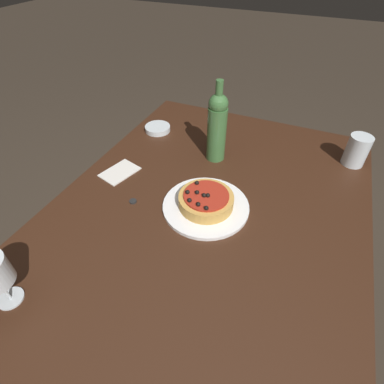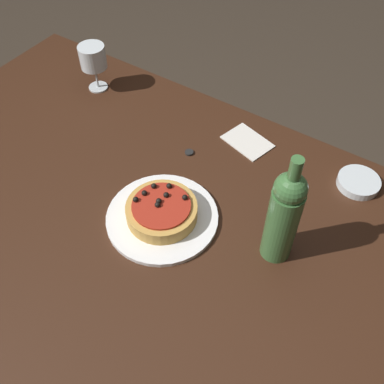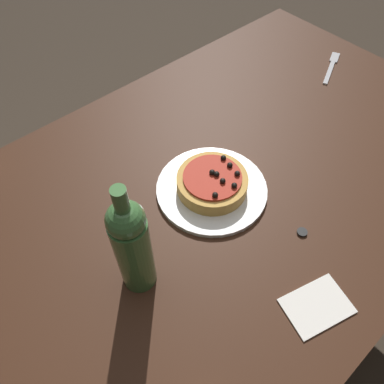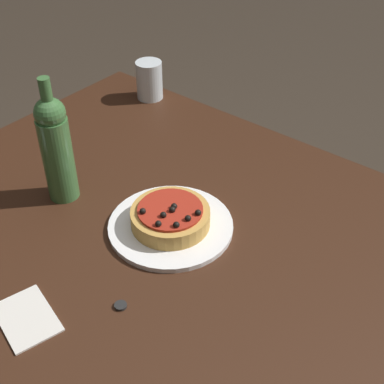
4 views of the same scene
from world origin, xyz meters
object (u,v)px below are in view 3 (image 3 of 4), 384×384
object	(u,v)px
dinner_plate	(212,189)
fork	(332,66)
wine_bottle	(132,245)
bottle_cap	(302,232)
pizza	(212,182)
dining_table	(233,189)

from	to	relation	value
dinner_plate	fork	bearing A→B (deg)	-170.02
wine_bottle	bottle_cap	distance (m)	0.40
dinner_plate	pizza	distance (m)	0.03
dinner_plate	fork	world-z (taller)	dinner_plate
dining_table	wine_bottle	size ratio (longest dim) A/B	4.89
fork	bottle_cap	world-z (taller)	bottle_cap
dining_table	fork	xyz separation A→B (m)	(-0.57, -0.11, 0.08)
pizza	fork	xyz separation A→B (m)	(-0.66, -0.12, -0.03)
pizza	bottle_cap	world-z (taller)	pizza
dining_table	fork	world-z (taller)	fork
dining_table	bottle_cap	distance (m)	0.25
fork	dinner_plate	bearing A→B (deg)	165.36
dining_table	wine_bottle	distance (m)	0.43
dinner_plate	bottle_cap	size ratio (longest dim) A/B	11.52
dinner_plate	pizza	world-z (taller)	pizza
pizza	fork	distance (m)	0.68
dining_table	dinner_plate	world-z (taller)	dinner_plate
bottle_cap	dinner_plate	bearing A→B (deg)	-72.62
dinner_plate	wine_bottle	world-z (taller)	wine_bottle
dinner_plate	fork	size ratio (longest dim) A/B	1.53
pizza	bottle_cap	size ratio (longest dim) A/B	7.25
dinner_plate	wine_bottle	size ratio (longest dim) A/B	0.91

